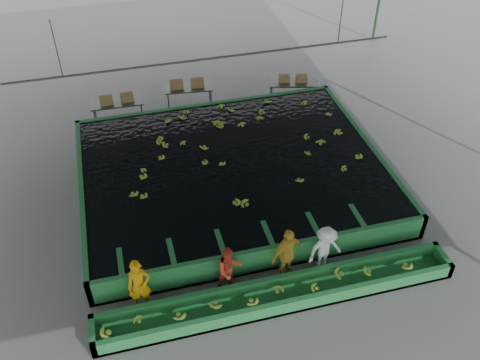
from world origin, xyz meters
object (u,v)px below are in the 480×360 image
object	(u,v)px
sorting_trough	(279,295)
packing_table_mid	(189,97)
worker_b	(229,269)
packing_table_right	(293,91)
worker_a	(139,286)
worker_c	(287,254)
worker_d	(325,249)
box_stack_left	(117,102)
box_stack_mid	(187,87)
packing_table_left	(118,112)
box_stack_right	(293,81)
flotation_tank	(232,174)

from	to	relation	value
sorting_trough	packing_table_mid	bearing A→B (deg)	92.55
worker_b	packing_table_right	distance (m)	10.22
worker_a	packing_table_right	bearing A→B (deg)	49.62
packing_table_mid	packing_table_right	bearing A→B (deg)	-9.85
worker_a	worker_b	distance (m)	2.42
sorting_trough	worker_c	bearing A→B (deg)	60.44
worker_a	packing_table_right	world-z (taller)	worker_a
worker_d	box_stack_left	xyz separation A→B (m)	(-4.97, 9.22, 0.13)
worker_d	box_stack_mid	distance (m)	9.92
worker_d	packing_table_left	size ratio (longest dim) A/B	0.78
sorting_trough	worker_c	distance (m)	1.12
packing_table_right	box_stack_mid	size ratio (longest dim) A/B	1.45
worker_a	packing_table_mid	xyz separation A→B (m)	(3.13, 9.67, -0.41)
box_stack_left	worker_c	bearing A→B (deg)	-67.46
worker_a	packing_table_right	distance (m)	11.59
box_stack_left	box_stack_mid	size ratio (longest dim) A/B	0.94
packing_table_right	packing_table_left	bearing A→B (deg)	177.66
worker_b	worker_d	size ratio (longest dim) A/B	0.97
worker_a	box_stack_mid	xyz separation A→B (m)	(3.08, 9.70, 0.03)
packing_table_right	box_stack_right	xyz separation A→B (m)	(-0.01, 0.06, 0.46)
worker_a	box_stack_left	bearing A→B (deg)	87.78
box_stack_right	worker_d	bearing A→B (deg)	-103.59
packing_table_left	box_stack_left	world-z (taller)	box_stack_left
sorting_trough	worker_a	world-z (taller)	worker_a
packing_table_right	packing_table_mid	bearing A→B (deg)	170.15
box_stack_mid	worker_a	bearing A→B (deg)	-107.63
worker_a	packing_table_left	world-z (taller)	worker_a
worker_b	box_stack_mid	size ratio (longest dim) A/B	1.11
worker_d	worker_c	bearing A→B (deg)	172.18
worker_c	box_stack_right	size ratio (longest dim) A/B	1.55
flotation_tank	sorting_trough	bearing A→B (deg)	-90.00
worker_a	worker_d	xyz separation A→B (m)	(5.19, 0.00, -0.07)
sorting_trough	packing_table_mid	world-z (taller)	packing_table_mid
flotation_tank	box_stack_mid	xyz separation A→B (m)	(-0.52, 5.40, 0.43)
worker_d	box_stack_left	world-z (taller)	worker_d
worker_a	packing_table_left	distance (m)	9.23
worker_d	box_stack_mid	world-z (taller)	worker_d
packing_table_left	box_stack_left	distance (m)	0.46
packing_table_left	box_stack_right	bearing A→B (deg)	-1.84
worker_d	worker_a	bearing A→B (deg)	172.18
worker_b	worker_d	xyz separation A→B (m)	(2.78, 0.00, 0.02)
worker_d	packing_table_right	distance (m)	9.20
packing_table_left	box_stack_left	xyz separation A→B (m)	(0.02, -0.00, 0.46)
flotation_tank	box_stack_mid	world-z (taller)	box_stack_mid
worker_a	box_stack_mid	size ratio (longest dim) A/B	1.24
worker_c	packing_table_left	world-z (taller)	worker_c
box_stack_left	box_stack_right	bearing A→B (deg)	-1.81
sorting_trough	worker_d	size ratio (longest dim) A/B	6.38
worker_c	packing_table_left	size ratio (longest dim) A/B	0.90
packing_table_right	worker_b	bearing A→B (deg)	-119.06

